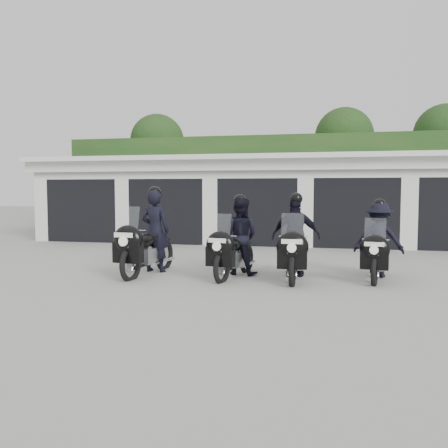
% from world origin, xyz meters
% --- Properties ---
extents(ground, '(80.00, 80.00, 0.00)m').
position_xyz_m(ground, '(0.00, 0.00, 0.00)').
color(ground, gray).
rests_on(ground, ground).
extents(garage_block, '(16.40, 6.80, 2.96)m').
position_xyz_m(garage_block, '(-0.00, 8.06, 1.42)').
color(garage_block, silver).
rests_on(garage_block, ground).
extents(background_vegetation, '(20.00, 3.90, 5.80)m').
position_xyz_m(background_vegetation, '(0.37, 12.92, 2.77)').
color(background_vegetation, '#183814').
rests_on(background_vegetation, ground).
extents(police_bike_a, '(0.86, 2.24, 1.96)m').
position_xyz_m(police_bike_a, '(-1.55, -0.11, 0.78)').
color(police_bike_a, black).
rests_on(police_bike_a, ground).
extents(police_bike_b, '(0.98, 2.03, 1.78)m').
position_xyz_m(police_bike_b, '(0.36, 0.06, 0.75)').
color(police_bike_b, black).
rests_on(police_bike_b, ground).
extents(police_bike_c, '(0.99, 2.08, 1.82)m').
position_xyz_m(police_bike_c, '(1.58, 0.07, 0.77)').
color(police_bike_c, black).
rests_on(police_bike_c, ground).
extents(police_bike_d, '(1.09, 1.93, 1.69)m').
position_xyz_m(police_bike_d, '(3.24, 0.40, 0.72)').
color(police_bike_d, black).
rests_on(police_bike_d, ground).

